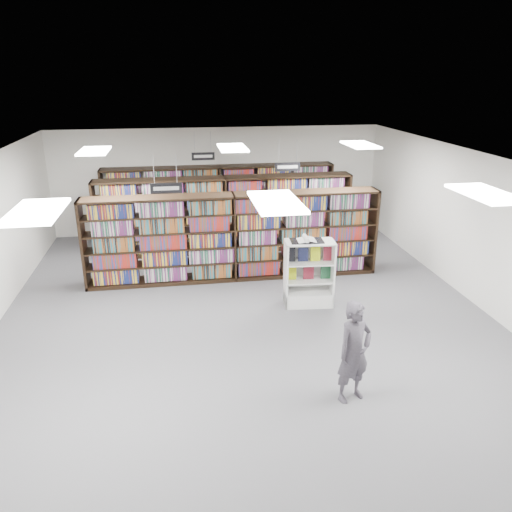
{
  "coord_description": "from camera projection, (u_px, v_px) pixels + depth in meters",
  "views": [
    {
      "loc": [
        -1.28,
        -9.26,
        4.78
      ],
      "look_at": [
        0.29,
        0.5,
        1.1
      ],
      "focal_mm": 35.0,
      "sensor_mm": 36.0,
      "label": 1
    }
  ],
  "objects": [
    {
      "name": "troffer_front_right",
      "position": [
        486.0,
        194.0,
        7.0
      ],
      "size": [
        0.6,
        1.2,
        0.04
      ],
      "primitive_type": "cube",
      "color": "white",
      "rests_on": "ceiling"
    },
    {
      "name": "troffer_back_center",
      "position": [
        233.0,
        148.0,
        11.18
      ],
      "size": [
        0.6,
        1.2,
        0.04
      ],
      "primitive_type": "cube",
      "color": "white",
      "rests_on": "ceiling"
    },
    {
      "name": "wall_back",
      "position": [
        218.0,
        180.0,
        15.42
      ],
      "size": [
        10.0,
        0.1,
        3.2
      ],
      "primitive_type": "cube",
      "color": "white",
      "rests_on": "ground"
    },
    {
      "name": "bookshelf_row_mid",
      "position": [
        225.0,
        215.0,
        13.76
      ],
      "size": [
        7.0,
        0.6,
        2.1
      ],
      "color": "black",
      "rests_on": "floor"
    },
    {
      "name": "troffer_front_left",
      "position": [
        36.0,
        212.0,
        6.1
      ],
      "size": [
        0.6,
        1.2,
        0.04
      ],
      "primitive_type": "cube",
      "color": "white",
      "rests_on": "ceiling"
    },
    {
      "name": "floor",
      "position": [
        246.0,
        314.0,
        10.43
      ],
      "size": [
        12.0,
        12.0,
        0.0
      ],
      "primitive_type": "plane",
      "color": "#535258",
      "rests_on": "ground"
    },
    {
      "name": "aisle_sign_right",
      "position": [
        288.0,
        166.0,
        12.54
      ],
      "size": [
        0.65,
        0.02,
        0.8
      ],
      "color": "#B2B2B7",
      "rests_on": "ceiling"
    },
    {
      "name": "bookshelf_row_near",
      "position": [
        234.0,
        237.0,
        11.91
      ],
      "size": [
        7.0,
        0.6,
        2.1
      ],
      "color": "black",
      "rests_on": "floor"
    },
    {
      "name": "troffer_front_center",
      "position": [
        276.0,
        202.0,
        6.55
      ],
      "size": [
        0.6,
        1.2,
        0.04
      ],
      "primitive_type": "cube",
      "color": "white",
      "rests_on": "ceiling"
    },
    {
      "name": "ceiling",
      "position": [
        245.0,
        161.0,
        9.31
      ],
      "size": [
        10.0,
        12.0,
        0.1
      ],
      "primitive_type": "cube",
      "color": "silver",
      "rests_on": "wall_back"
    },
    {
      "name": "aisle_sign_center",
      "position": [
        203.0,
        156.0,
        14.1
      ],
      "size": [
        0.65,
        0.02,
        0.8
      ],
      "color": "#B2B2B7",
      "rests_on": "ceiling"
    },
    {
      "name": "troffer_back_right",
      "position": [
        360.0,
        145.0,
        11.62
      ],
      "size": [
        0.6,
        1.2,
        0.04
      ],
      "primitive_type": "cube",
      "color": "white",
      "rests_on": "ceiling"
    },
    {
      "name": "aisle_sign_left",
      "position": [
        166.0,
        187.0,
        10.25
      ],
      "size": [
        0.65,
        0.02,
        0.8
      ],
      "color": "#B2B2B7",
      "rests_on": "ceiling"
    },
    {
      "name": "troffer_back_left",
      "position": [
        94.0,
        151.0,
        10.73
      ],
      "size": [
        0.6,
        1.2,
        0.04
      ],
      "primitive_type": "cube",
      "color": "white",
      "rests_on": "ceiling"
    },
    {
      "name": "wall_right",
      "position": [
        478.0,
        230.0,
        10.61
      ],
      "size": [
        0.1,
        12.0,
        3.2
      ],
      "primitive_type": "cube",
      "color": "white",
      "rests_on": "ground"
    },
    {
      "name": "wall_front",
      "position": [
        342.0,
        462.0,
        4.32
      ],
      "size": [
        10.0,
        0.1,
        3.2
      ],
      "primitive_type": "cube",
      "color": "white",
      "rests_on": "ground"
    },
    {
      "name": "open_book",
      "position": [
        306.0,
        240.0,
        10.38
      ],
      "size": [
        0.71,
        0.45,
        0.13
      ],
      "rotation": [
        0.0,
        0.0,
        -0.08
      ],
      "color": "black",
      "rests_on": "endcap_display"
    },
    {
      "name": "bookshelf_row_far",
      "position": [
        220.0,
        200.0,
        15.33
      ],
      "size": [
        7.0,
        0.6,
        2.1
      ],
      "color": "black",
      "rests_on": "floor"
    },
    {
      "name": "shopper",
      "position": [
        354.0,
        352.0,
        7.48
      ],
      "size": [
        0.7,
        0.58,
        1.64
      ],
      "primitive_type": "imported",
      "rotation": [
        0.0,
        0.0,
        0.36
      ],
      "color": "#49454F",
      "rests_on": "floor"
    },
    {
      "name": "endcap_display",
      "position": [
        308.0,
        283.0,
        10.74
      ],
      "size": [
        1.07,
        0.6,
        1.45
      ],
      "rotation": [
        0.0,
        0.0,
        -0.08
      ],
      "color": "white",
      "rests_on": "floor"
    }
  ]
}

